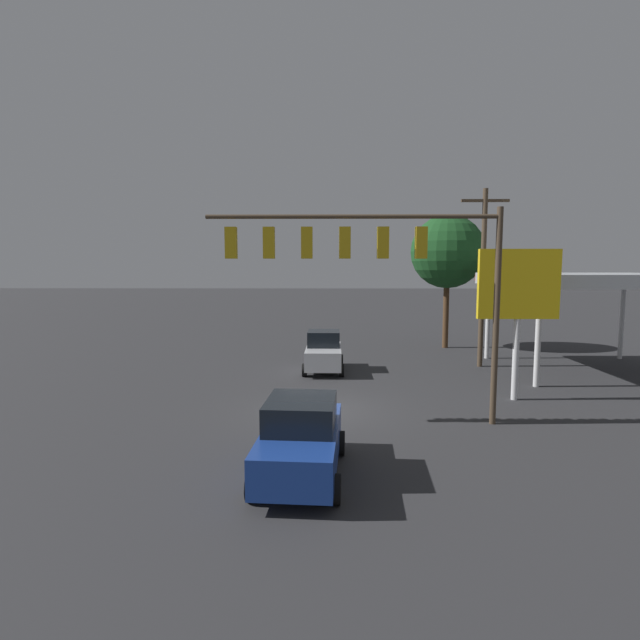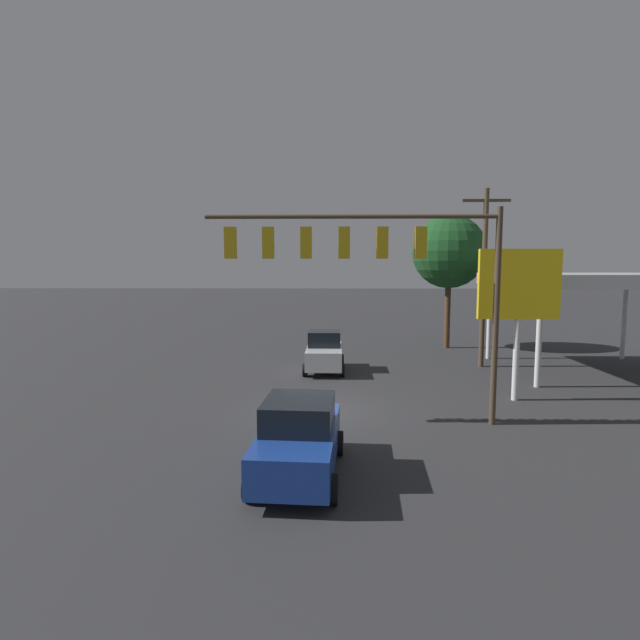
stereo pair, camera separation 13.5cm
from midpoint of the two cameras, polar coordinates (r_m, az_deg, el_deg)
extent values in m
plane|color=#2D2D30|center=(18.20, 0.09, -10.28)|extent=(200.00, 200.00, 0.00)
cylinder|color=#473828|center=(16.97, 19.68, 0.24)|extent=(0.20, 0.20, 7.01)
cylinder|color=#473828|center=(16.10, 3.88, 11.72)|extent=(9.30, 0.14, 0.14)
cube|color=#B79314|center=(16.29, 11.65, 8.65)|extent=(0.36, 0.28, 1.00)
sphere|color=#360505|center=(16.49, 11.55, 9.66)|extent=(0.22, 0.22, 0.22)
sphere|color=yellow|center=(16.47, 11.53, 8.62)|extent=(0.22, 0.22, 0.22)
sphere|color=black|center=(16.46, 11.51, 7.58)|extent=(0.22, 0.22, 0.22)
cube|color=#B79314|center=(16.12, 7.37, 8.75)|extent=(0.36, 0.28, 1.00)
sphere|color=#360505|center=(16.31, 7.31, 9.77)|extent=(0.22, 0.22, 0.22)
sphere|color=yellow|center=(16.30, 7.30, 8.72)|extent=(0.22, 0.22, 0.22)
sphere|color=black|center=(16.29, 7.28, 7.67)|extent=(0.22, 0.22, 0.22)
cube|color=#B79314|center=(16.03, 3.02, 8.81)|extent=(0.36, 0.28, 1.00)
sphere|color=#360505|center=(16.23, 3.00, 9.83)|extent=(0.22, 0.22, 0.22)
sphere|color=yellow|center=(16.22, 3.00, 8.78)|extent=(0.22, 0.22, 0.22)
sphere|color=black|center=(16.20, 2.99, 7.72)|extent=(0.22, 0.22, 0.22)
cube|color=#B79314|center=(16.04, -1.35, 8.81)|extent=(0.36, 0.28, 1.00)
sphere|color=#360505|center=(16.24, -1.33, 9.84)|extent=(0.22, 0.22, 0.22)
sphere|color=yellow|center=(16.22, -1.33, 8.78)|extent=(0.22, 0.22, 0.22)
sphere|color=black|center=(16.21, -1.32, 7.72)|extent=(0.22, 0.22, 0.22)
cube|color=#B79314|center=(16.14, -5.70, 8.77)|extent=(0.36, 0.28, 1.00)
sphere|color=#360505|center=(16.33, -5.63, 9.79)|extent=(0.22, 0.22, 0.22)
sphere|color=yellow|center=(16.32, -5.62, 8.74)|extent=(0.22, 0.22, 0.22)
sphere|color=black|center=(16.31, -5.61, 7.69)|extent=(0.22, 0.22, 0.22)
cube|color=#B79314|center=(16.32, -9.96, 8.68)|extent=(0.36, 0.28, 1.00)
sphere|color=#360505|center=(16.52, -9.86, 9.69)|extent=(0.22, 0.22, 0.22)
sphere|color=yellow|center=(16.50, -9.84, 8.65)|extent=(0.22, 0.22, 0.22)
sphere|color=black|center=(16.49, -9.82, 7.61)|extent=(0.22, 0.22, 0.22)
cylinder|color=#473828|center=(26.70, 18.35, 4.47)|extent=(0.26, 0.26, 9.02)
cube|color=#473828|center=(26.89, 18.63, 12.82)|extent=(2.40, 0.14, 0.14)
cube|color=#B2B7BC|center=(27.56, 28.60, 4.06)|extent=(8.64, 7.85, 0.60)
cube|color=red|center=(31.11, 25.26, 4.37)|extent=(8.64, 0.06, 0.36)
cylinder|color=silver|center=(32.41, 31.53, -0.16)|extent=(0.24, 0.24, 4.20)
cylinder|color=silver|center=(29.35, 18.90, -0.14)|extent=(0.24, 0.24, 4.20)
cylinder|color=silver|center=(23.16, 23.89, -1.94)|extent=(0.24, 0.24, 4.20)
cylinder|color=silver|center=(20.45, 21.81, -0.60)|extent=(0.24, 0.24, 5.80)
cube|color=yellow|center=(20.34, 21.99, 3.82)|extent=(3.07, 0.24, 2.64)
cube|color=black|center=(20.46, 21.86, 3.84)|extent=(2.15, 0.04, 0.93)
cube|color=navy|center=(12.65, -2.10, -14.05)|extent=(2.09, 4.51, 0.90)
cube|color=black|center=(12.40, -2.11, -10.57)|extent=(1.78, 2.10, 0.70)
cylinder|color=black|center=(11.43, 1.83, -18.77)|extent=(0.26, 0.67, 0.66)
cylinder|color=black|center=(11.66, -7.73, -18.30)|extent=(0.26, 0.67, 0.66)
cylinder|color=black|center=(14.07, 2.47, -13.87)|extent=(0.26, 0.67, 0.66)
cylinder|color=black|center=(14.26, -5.15, -13.61)|extent=(0.26, 0.67, 0.66)
cube|color=silver|center=(24.60, 0.65, -4.13)|extent=(1.75, 3.82, 0.90)
cube|color=black|center=(24.76, 0.66, -2.11)|extent=(1.59, 1.72, 0.76)
cylinder|color=black|center=(23.47, 2.71, -5.75)|extent=(0.23, 0.62, 0.62)
cylinder|color=black|center=(23.51, -1.56, -5.73)|extent=(0.23, 0.62, 0.62)
cylinder|color=black|center=(25.89, 2.64, -4.63)|extent=(0.23, 0.62, 0.62)
cylinder|color=black|center=(25.93, -1.22, -4.61)|extent=(0.23, 0.62, 0.62)
cylinder|color=#4C331E|center=(32.51, 14.47, 0.81)|extent=(0.36, 0.36, 4.47)
sphere|color=#19471E|center=(32.39, 14.65, 7.58)|extent=(4.58, 4.58, 4.58)
camera|label=1|loc=(0.07, -89.80, 0.02)|focal=28.00mm
camera|label=2|loc=(0.07, 90.20, -0.02)|focal=28.00mm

